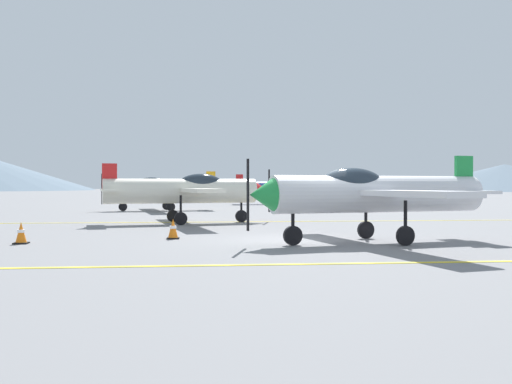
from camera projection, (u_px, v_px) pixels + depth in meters
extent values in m
plane|color=slate|center=(300.00, 242.00, 15.58)|extent=(400.00, 400.00, 0.00)
cube|color=yellow|center=(338.00, 264.00, 11.28)|extent=(80.00, 0.16, 0.01)
cube|color=yellow|center=(264.00, 222.00, 24.15)|extent=(80.00, 0.16, 0.01)
cylinder|color=silver|center=(379.00, 194.00, 15.56)|extent=(6.26, 2.42, 1.00)
cone|color=#1E8C3F|center=(261.00, 195.00, 14.44)|extent=(0.82, 0.98, 0.85)
cube|color=black|center=(248.00, 195.00, 14.32)|extent=(0.06, 0.11, 1.82)
ellipsoid|color=#1E2833|center=(352.00, 183.00, 15.29)|extent=(1.96, 1.22, 0.82)
cube|color=silver|center=(367.00, 192.00, 15.44)|extent=(2.84, 8.04, 0.15)
cube|color=silver|center=(464.00, 192.00, 16.48)|extent=(1.17, 2.45, 0.09)
cube|color=#1E8C3F|center=(464.00, 175.00, 16.48)|extent=(0.58, 0.24, 1.09)
cylinder|color=black|center=(293.00, 218.00, 14.73)|extent=(0.09, 0.09, 0.92)
cylinder|color=black|center=(293.00, 236.00, 14.74)|extent=(0.52, 0.23, 0.51)
cylinder|color=black|center=(366.00, 214.00, 16.57)|extent=(0.09, 0.09, 0.92)
cylinder|color=black|center=(366.00, 230.00, 16.58)|extent=(0.52, 0.23, 0.51)
cylinder|color=black|center=(405.00, 218.00, 14.68)|extent=(0.09, 0.09, 0.92)
cylinder|color=black|center=(405.00, 236.00, 14.68)|extent=(0.52, 0.23, 0.51)
cylinder|color=silver|center=(181.00, 191.00, 23.12)|extent=(6.28, 2.21, 1.00)
cone|color=red|center=(261.00, 191.00, 24.13)|extent=(0.79, 0.96, 0.85)
cube|color=black|center=(269.00, 191.00, 24.23)|extent=(0.06, 0.11, 1.82)
ellipsoid|color=#1E2833|center=(201.00, 184.00, 23.36)|extent=(1.95, 1.17, 0.82)
cube|color=silver|center=(190.00, 190.00, 23.23)|extent=(2.57, 8.06, 0.15)
cube|color=silver|center=(110.00, 190.00, 22.29)|extent=(1.10, 2.45, 0.09)
cube|color=red|center=(110.00, 177.00, 22.28)|extent=(0.58, 0.22, 1.09)
cylinder|color=black|center=(241.00, 205.00, 23.88)|extent=(0.09, 0.09, 0.92)
cylinder|color=black|center=(241.00, 216.00, 23.88)|extent=(0.52, 0.21, 0.51)
cylinder|color=black|center=(181.00, 207.00, 22.12)|extent=(0.09, 0.09, 0.92)
cylinder|color=black|center=(181.00, 219.00, 22.12)|extent=(0.52, 0.21, 0.51)
cylinder|color=black|center=(173.00, 205.00, 24.03)|extent=(0.09, 0.09, 0.92)
cylinder|color=black|center=(173.00, 216.00, 24.04)|extent=(0.52, 0.21, 0.51)
cylinder|color=silver|center=(166.00, 189.00, 34.74)|extent=(6.28, 2.16, 1.00)
cone|color=#F2A519|center=(108.00, 189.00, 33.76)|extent=(0.79, 0.96, 0.85)
cube|color=black|center=(102.00, 189.00, 33.66)|extent=(0.06, 0.11, 1.82)
ellipsoid|color=#1E2833|center=(152.00, 184.00, 34.50)|extent=(1.95, 1.15, 0.82)
cube|color=silver|center=(160.00, 188.00, 34.64)|extent=(2.51, 8.07, 0.15)
cube|color=silver|center=(211.00, 188.00, 35.55)|extent=(1.08, 2.45, 0.09)
cube|color=#F2A519|center=(211.00, 180.00, 35.54)|extent=(0.58, 0.22, 1.09)
cylinder|color=black|center=(123.00, 199.00, 34.02)|extent=(0.09, 0.09, 0.92)
cylinder|color=black|center=(123.00, 207.00, 34.03)|extent=(0.52, 0.20, 0.51)
cylinder|color=black|center=(166.00, 198.00, 35.76)|extent=(0.09, 0.09, 0.92)
cylinder|color=black|center=(166.00, 206.00, 35.77)|extent=(0.52, 0.20, 0.51)
cylinder|color=black|center=(171.00, 199.00, 33.84)|extent=(0.09, 0.09, 0.92)
cylinder|color=black|center=(171.00, 207.00, 33.85)|extent=(0.52, 0.20, 0.51)
cylinder|color=#33478C|center=(274.00, 188.00, 45.96)|extent=(6.22, 1.11, 1.00)
cone|color=red|center=(316.00, 188.00, 46.23)|extent=(0.65, 0.86, 0.85)
cube|color=black|center=(320.00, 188.00, 46.26)|extent=(0.04, 0.11, 1.82)
ellipsoid|color=#1E2833|center=(284.00, 184.00, 46.02)|extent=(1.84, 0.85, 0.82)
cube|color=#33478C|center=(279.00, 187.00, 45.98)|extent=(1.14, 8.04, 0.15)
cube|color=#33478C|center=(239.00, 187.00, 45.72)|extent=(0.68, 2.38, 0.09)
cube|color=red|center=(239.00, 181.00, 45.72)|extent=(0.58, 0.12, 1.09)
cylinder|color=black|center=(305.00, 195.00, 46.17)|extent=(0.09, 0.09, 0.92)
cylinder|color=black|center=(305.00, 201.00, 46.18)|extent=(0.51, 0.12, 0.51)
cylinder|color=black|center=(273.00, 196.00, 44.95)|extent=(0.09, 0.09, 0.92)
cylinder|color=black|center=(273.00, 201.00, 44.95)|extent=(0.51, 0.12, 0.51)
cylinder|color=black|center=(271.00, 195.00, 46.95)|extent=(0.09, 0.09, 0.92)
cylinder|color=black|center=(271.00, 201.00, 46.95)|extent=(0.51, 0.12, 0.51)
cube|color=black|center=(21.00, 243.00, 15.13)|extent=(0.36, 0.36, 0.04)
cone|color=orange|center=(21.00, 232.00, 15.12)|extent=(0.29, 0.29, 0.55)
cylinder|color=white|center=(21.00, 231.00, 15.12)|extent=(0.20, 0.20, 0.08)
cube|color=black|center=(173.00, 238.00, 16.51)|extent=(0.36, 0.36, 0.04)
cone|color=orange|center=(173.00, 228.00, 16.51)|extent=(0.29, 0.29, 0.55)
cylinder|color=white|center=(173.00, 227.00, 16.51)|extent=(0.20, 0.20, 0.08)
cone|color=slate|center=(504.00, 178.00, 148.00)|extent=(55.97, 55.97, 6.94)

